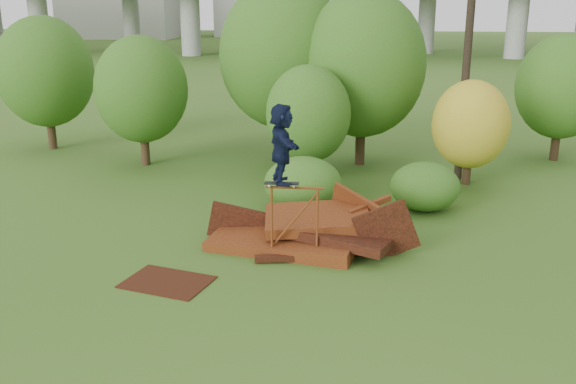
# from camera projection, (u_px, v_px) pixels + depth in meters

# --- Properties ---
(ground) EXTENTS (240.00, 240.00, 0.00)m
(ground) POSITION_uv_depth(u_px,v_px,m) (313.00, 284.00, 14.84)
(ground) COLOR #2D5116
(ground) RESTS_ON ground
(scrap_pile) EXTENTS (5.77, 3.26, 1.90)m
(scrap_pile) POSITION_uv_depth(u_px,v_px,m) (306.00, 232.00, 17.09)
(scrap_pile) COLOR #4D1B0D
(scrap_pile) RESTS_ON ground
(grind_rail) EXTENTS (1.44, 0.09, 1.93)m
(grind_rail) POSITION_uv_depth(u_px,v_px,m) (294.00, 213.00, 15.88)
(grind_rail) COLOR brown
(grind_rail) RESTS_ON ground
(skateboard) EXTENTS (0.85, 0.24, 0.09)m
(skateboard) POSITION_uv_depth(u_px,v_px,m) (282.00, 183.00, 15.68)
(skateboard) COLOR black
(skateboard) RESTS_ON grind_rail
(skater) EXTENTS (1.03, 1.90, 1.95)m
(skater) POSITION_uv_depth(u_px,v_px,m) (282.00, 144.00, 15.40)
(skater) COLOR black
(skater) RESTS_ON skateboard
(flat_plate) EXTENTS (2.23, 1.85, 0.03)m
(flat_plate) POSITION_uv_depth(u_px,v_px,m) (167.00, 282.00, 14.91)
(flat_plate) COLOR #36170B
(flat_plate) RESTS_ON ground
(tree_0) EXTENTS (3.57, 3.57, 5.04)m
(tree_0) POSITION_uv_depth(u_px,v_px,m) (141.00, 90.00, 24.61)
(tree_0) COLOR black
(tree_0) RESTS_ON ground
(tree_1) EXTENTS (5.13, 5.13, 7.13)m
(tree_1) POSITION_uv_depth(u_px,v_px,m) (283.00, 55.00, 25.53)
(tree_1) COLOR black
(tree_1) RESTS_ON ground
(tree_2) EXTENTS (2.97, 2.97, 4.19)m
(tree_2) POSITION_uv_depth(u_px,v_px,m) (308.00, 114.00, 22.29)
(tree_2) COLOR black
(tree_2) RESTS_ON ground
(tree_3) EXTENTS (4.82, 4.82, 6.68)m
(tree_3) POSITION_uv_depth(u_px,v_px,m) (363.00, 65.00, 24.40)
(tree_3) COLOR black
(tree_3) RESTS_ON ground
(tree_4) EXTENTS (2.68, 2.68, 3.69)m
(tree_4) POSITION_uv_depth(u_px,v_px,m) (471.00, 124.00, 22.20)
(tree_4) COLOR black
(tree_4) RESTS_ON ground
(tree_5) EXTENTS (3.60, 3.60, 5.06)m
(tree_5) POSITION_uv_depth(u_px,v_px,m) (562.00, 87.00, 25.33)
(tree_5) COLOR black
(tree_5) RESTS_ON ground
(tree_6) EXTENTS (4.07, 4.07, 5.68)m
(tree_6) POSITION_uv_depth(u_px,v_px,m) (45.00, 72.00, 27.20)
(tree_6) COLOR black
(tree_6) RESTS_ON ground
(shrub_left) EXTENTS (2.42, 2.24, 1.68)m
(shrub_left) POSITION_uv_depth(u_px,v_px,m) (303.00, 184.00, 19.84)
(shrub_left) COLOR #234B14
(shrub_left) RESTS_ON ground
(shrub_right) EXTENTS (2.15, 1.97, 1.52)m
(shrub_right) POSITION_uv_depth(u_px,v_px,m) (425.00, 187.00, 19.81)
(shrub_right) COLOR #234B14
(shrub_right) RESTS_ON ground
(utility_pole) EXTENTS (1.40, 0.28, 9.91)m
(utility_pole) POSITION_uv_depth(u_px,v_px,m) (469.00, 38.00, 21.99)
(utility_pole) COLOR black
(utility_pole) RESTS_ON ground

